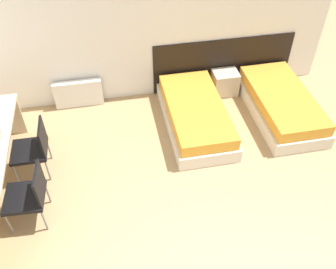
{
  "coord_description": "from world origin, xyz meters",
  "views": [
    {
      "loc": [
        -0.72,
        -1.61,
        4.1
      ],
      "look_at": [
        0.0,
        2.07,
        0.55
      ],
      "focal_mm": 40.0,
      "sensor_mm": 36.0,
      "label": 1
    }
  ],
  "objects_px": {
    "nightstand": "(225,83)",
    "chair_near_laptop": "(33,147)",
    "bed_near_window": "(195,115)",
    "bed_near_door": "(281,104)",
    "chair_near_notebook": "(29,194)"
  },
  "relations": [
    {
      "from": "bed_near_window",
      "to": "nightstand",
      "type": "relative_size",
      "value": 4.3
    },
    {
      "from": "nightstand",
      "to": "chair_near_notebook",
      "type": "bearing_deg",
      "value": -146.37
    },
    {
      "from": "chair_near_notebook",
      "to": "bed_near_door",
      "type": "bearing_deg",
      "value": 22.41
    },
    {
      "from": "nightstand",
      "to": "chair_near_laptop",
      "type": "relative_size",
      "value": 0.52
    },
    {
      "from": "bed_near_door",
      "to": "chair_near_laptop",
      "type": "height_order",
      "value": "chair_near_laptop"
    },
    {
      "from": "nightstand",
      "to": "chair_near_notebook",
      "type": "xyz_separation_m",
      "value": [
        -3.15,
        -2.1,
        0.26
      ]
    },
    {
      "from": "nightstand",
      "to": "chair_near_laptop",
      "type": "bearing_deg",
      "value": -157.79
    },
    {
      "from": "nightstand",
      "to": "chair_near_laptop",
      "type": "distance_m",
      "value": 3.41
    },
    {
      "from": "chair_near_laptop",
      "to": "chair_near_notebook",
      "type": "xyz_separation_m",
      "value": [
        -0.0,
        -0.81,
        0.0
      ]
    },
    {
      "from": "nightstand",
      "to": "chair_near_notebook",
      "type": "height_order",
      "value": "chair_near_notebook"
    },
    {
      "from": "chair_near_laptop",
      "to": "chair_near_notebook",
      "type": "relative_size",
      "value": 1.0
    },
    {
      "from": "bed_near_window",
      "to": "bed_near_door",
      "type": "height_order",
      "value": "same"
    },
    {
      "from": "chair_near_laptop",
      "to": "bed_near_door",
      "type": "bearing_deg",
      "value": 8.03
    },
    {
      "from": "chair_near_laptop",
      "to": "chair_near_notebook",
      "type": "bearing_deg",
      "value": -89.67
    },
    {
      "from": "nightstand",
      "to": "chair_near_laptop",
      "type": "xyz_separation_m",
      "value": [
        -3.15,
        -1.29,
        0.26
      ]
    }
  ]
}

